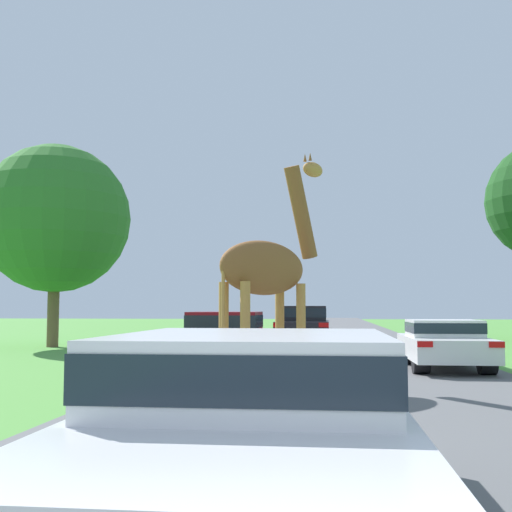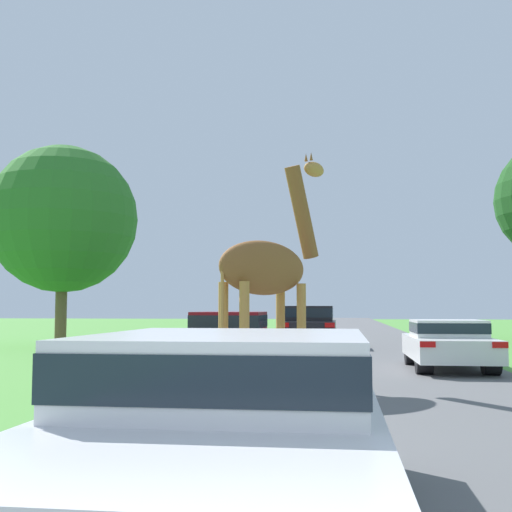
{
  "view_description": "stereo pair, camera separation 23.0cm",
  "coord_description": "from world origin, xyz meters",
  "px_view_note": "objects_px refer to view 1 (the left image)",
  "views": [
    {
      "loc": [
        -0.21,
        -0.24,
        1.47
      ],
      "look_at": [
        -1.51,
        11.34,
        2.41
      ],
      "focal_mm": 45.0,
      "sensor_mm": 36.0,
      "label": 1
    },
    {
      "loc": [
        0.02,
        -0.21,
        1.47
      ],
      "look_at": [
        -1.51,
        11.34,
        2.41
      ],
      "focal_mm": 45.0,
      "sensor_mm": 36.0,
      "label": 2
    }
  ],
  "objects_px": {
    "car_lead_maroon": "(255,426)",
    "car_queue_right": "(303,325)",
    "giraffe_near_road": "(268,270)",
    "tree_centre_back": "(56,219)",
    "car_queue_left": "(444,342)",
    "car_far_ahead": "(225,335)"
  },
  "relations": [
    {
      "from": "giraffe_near_road",
      "to": "car_queue_left",
      "type": "relative_size",
      "value": 1.14
    },
    {
      "from": "giraffe_near_road",
      "to": "car_queue_left",
      "type": "distance_m",
      "value": 5.84
    },
    {
      "from": "car_queue_right",
      "to": "car_queue_left",
      "type": "relative_size",
      "value": 0.99
    },
    {
      "from": "giraffe_near_road",
      "to": "car_queue_right",
      "type": "height_order",
      "value": "giraffe_near_road"
    },
    {
      "from": "car_lead_maroon",
      "to": "tree_centre_back",
      "type": "bearing_deg",
      "value": 117.29
    },
    {
      "from": "car_lead_maroon",
      "to": "car_queue_right",
      "type": "bearing_deg",
      "value": 91.3
    },
    {
      "from": "car_queue_left",
      "to": "tree_centre_back",
      "type": "bearing_deg",
      "value": 151.15
    },
    {
      "from": "giraffe_near_road",
      "to": "car_queue_left",
      "type": "height_order",
      "value": "giraffe_near_road"
    },
    {
      "from": "car_queue_right",
      "to": "tree_centre_back",
      "type": "bearing_deg",
      "value": -174.59
    },
    {
      "from": "giraffe_near_road",
      "to": "tree_centre_back",
      "type": "relative_size",
      "value": 0.6
    },
    {
      "from": "giraffe_near_road",
      "to": "tree_centre_back",
      "type": "distance_m",
      "value": 14.73
    },
    {
      "from": "car_queue_right",
      "to": "car_queue_left",
      "type": "distance_m",
      "value": 8.8
    },
    {
      "from": "car_lead_maroon",
      "to": "car_queue_left",
      "type": "distance_m",
      "value": 12.13
    },
    {
      "from": "car_lead_maroon",
      "to": "car_queue_right",
      "type": "distance_m",
      "value": 19.71
    },
    {
      "from": "car_queue_left",
      "to": "tree_centre_back",
      "type": "height_order",
      "value": "tree_centre_back"
    },
    {
      "from": "car_lead_maroon",
      "to": "tree_centre_back",
      "type": "distance_m",
      "value": 21.57
    },
    {
      "from": "car_queue_right",
      "to": "car_far_ahead",
      "type": "xyz_separation_m",
      "value": [
        -1.78,
        -7.01,
        -0.08
      ]
    },
    {
      "from": "car_lead_maroon",
      "to": "car_far_ahead",
      "type": "bearing_deg",
      "value": 99.96
    },
    {
      "from": "car_queue_left",
      "to": "car_far_ahead",
      "type": "bearing_deg",
      "value": 169.71
    },
    {
      "from": "car_queue_left",
      "to": "car_far_ahead",
      "type": "distance_m",
      "value": 5.54
    },
    {
      "from": "car_far_ahead",
      "to": "car_queue_left",
      "type": "bearing_deg",
      "value": -10.29
    },
    {
      "from": "car_lead_maroon",
      "to": "tree_centre_back",
      "type": "relative_size",
      "value": 0.6
    }
  ]
}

